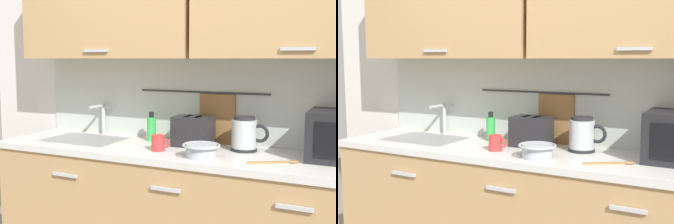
% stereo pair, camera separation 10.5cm
% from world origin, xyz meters
% --- Properties ---
extents(counter_unit, '(2.53, 0.64, 0.90)m').
position_xyz_m(counter_unit, '(-0.01, 0.30, 0.46)').
color(counter_unit, tan).
rests_on(counter_unit, ground).
extents(back_wall_assembly, '(3.70, 0.41, 2.50)m').
position_xyz_m(back_wall_assembly, '(0.00, 0.53, 1.52)').
color(back_wall_assembly, silver).
rests_on(back_wall_assembly, ground).
extents(sink_faucet, '(0.09, 0.17, 0.22)m').
position_xyz_m(sink_faucet, '(-0.78, 0.53, 1.04)').
color(sink_faucet, '#B2B5BA').
rests_on(sink_faucet, counter_unit).
extents(electric_kettle, '(0.23, 0.16, 0.21)m').
position_xyz_m(electric_kettle, '(0.32, 0.43, 1.00)').
color(electric_kettle, black).
rests_on(electric_kettle, counter_unit).
extents(dish_soap_bottle, '(0.06, 0.06, 0.20)m').
position_xyz_m(dish_soap_bottle, '(-0.34, 0.47, 0.99)').
color(dish_soap_bottle, green).
rests_on(dish_soap_bottle, counter_unit).
extents(mug_near_sink, '(0.12, 0.08, 0.09)m').
position_xyz_m(mug_near_sink, '(-0.15, 0.20, 0.95)').
color(mug_near_sink, red).
rests_on(mug_near_sink, counter_unit).
extents(mixing_bowl, '(0.21, 0.21, 0.08)m').
position_xyz_m(mixing_bowl, '(0.15, 0.14, 0.94)').
color(mixing_bowl, '#A5ADB7').
rests_on(mixing_bowl, counter_unit).
extents(toaster, '(0.26, 0.17, 0.19)m').
position_xyz_m(toaster, '(-0.02, 0.42, 1.00)').
color(toaster, '#232326').
rests_on(toaster, counter_unit).
extents(wooden_spoon, '(0.25, 0.16, 0.01)m').
position_xyz_m(wooden_spoon, '(0.57, 0.20, 0.91)').
color(wooden_spoon, '#9E7042').
rests_on(wooden_spoon, counter_unit).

